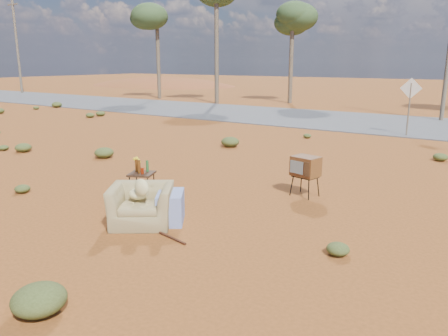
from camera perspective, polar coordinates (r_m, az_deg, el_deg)
The scene contains 12 objects.
ground at distance 7.84m, azimuth -6.21°, elevation -7.11°, with size 140.00×140.00×0.00m, color brown.
highway at distance 21.34m, azimuth 20.29°, elevation 5.48°, with size 140.00×7.00×0.04m, color #565659.
dirt_mound at distance 52.74m, azimuth -8.15°, elevation 10.62°, with size 26.00×18.00×2.00m, color brown.
armchair at distance 7.74m, azimuth -10.06°, elevation -4.14°, with size 1.37×1.35×0.93m.
tv_unit at distance 9.28m, azimuth 10.60°, elevation 0.15°, with size 0.61×0.54×0.86m.
side_table at distance 8.73m, azimuth -10.85°, elevation -0.43°, with size 0.60×0.60×0.93m.
rusty_bar at distance 7.49m, azimuth -8.91°, elevation -8.06°, with size 0.04×0.04×1.56m, color #472012.
road_sign at distance 17.97m, azimuth 23.14°, elevation 8.59°, with size 0.78×0.06×2.19m.
eucalyptus_far_left at distance 34.38m, azimuth -8.78°, elevation 18.89°, with size 3.20×3.20×7.10m.
eucalyptus_near_left at distance 30.52m, azimuth 8.95°, elevation 18.63°, with size 3.20×3.20×6.60m.
utility_pole_west at distance 43.39m, azimuth -25.42°, elevation 14.30°, with size 1.40×0.20×8.00m.
scrub_patch at distance 11.76m, azimuth 4.30°, elevation 0.74°, with size 17.49×8.07×0.33m.
Camera 1 is at (4.69, -5.63, 2.79)m, focal length 35.00 mm.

